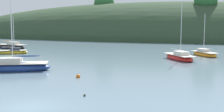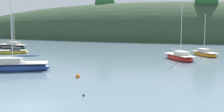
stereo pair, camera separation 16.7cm
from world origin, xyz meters
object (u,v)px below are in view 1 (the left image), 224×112
sailboat_teal_outer (13,52)px  mooring_buoy_outer (78,76)px  duck_lone_right (85,95)px  sailboat_orange_cutter (11,46)px  sailboat_blue_center (179,57)px  sailboat_yellow_far (16,67)px  sailboat_cream_ketch (204,54)px

sailboat_teal_outer → mooring_buoy_outer: sailboat_teal_outer is taller
sailboat_teal_outer → duck_lone_right: size_ratio=16.11×
sailboat_orange_cutter → duck_lone_right: sailboat_orange_cutter is taller
sailboat_blue_center → sailboat_yellow_far: 23.30m
sailboat_cream_ketch → sailboat_orange_cutter: size_ratio=0.86×
sailboat_blue_center → sailboat_orange_cutter: bearing=166.8°
mooring_buoy_outer → sailboat_orange_cutter: bearing=135.6°
sailboat_blue_center → sailboat_teal_outer: size_ratio=1.44×
sailboat_yellow_far → mooring_buoy_outer: 8.82m
sailboat_blue_center → sailboat_teal_outer: (-28.50, -0.10, -0.08)m
sailboat_teal_outer → sailboat_yellow_far: sailboat_yellow_far is taller
sailboat_cream_ketch → mooring_buoy_outer: sailboat_cream_ketch is taller
sailboat_teal_outer → sailboat_cream_ketch: 32.71m
sailboat_cream_ketch → duck_lone_right: 31.18m
sailboat_blue_center → sailboat_cream_ketch: bearing=59.2°
sailboat_cream_ketch → duck_lone_right: size_ratio=17.29×
sailboat_yellow_far → mooring_buoy_outer: bearing=-11.6°
sailboat_yellow_far → mooring_buoy_outer: (8.64, -1.77, -0.34)m
sailboat_yellow_far → duck_lone_right: size_ratio=22.75×
sailboat_blue_center → mooring_buoy_outer: (-9.13, -16.84, -0.28)m
sailboat_blue_center → sailboat_teal_outer: sailboat_blue_center is taller
sailboat_blue_center → sailboat_yellow_far: (-17.77, -15.07, 0.06)m
sailboat_teal_outer → sailboat_orange_cutter: bearing=126.6°
sailboat_teal_outer → sailboat_cream_ketch: size_ratio=0.93×
mooring_buoy_outer → sailboat_cream_ketch: bearing=60.9°
sailboat_teal_outer → mooring_buoy_outer: (19.37, -16.75, -0.20)m
duck_lone_right → sailboat_teal_outer: bearing=134.0°
sailboat_cream_ketch → sailboat_yellow_far: size_ratio=0.76×
sailboat_teal_outer → mooring_buoy_outer: size_ratio=12.21×
sailboat_yellow_far → mooring_buoy_outer: size_ratio=17.25×
sailboat_teal_outer → mooring_buoy_outer: 25.60m
mooring_buoy_outer → duck_lone_right: 7.64m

